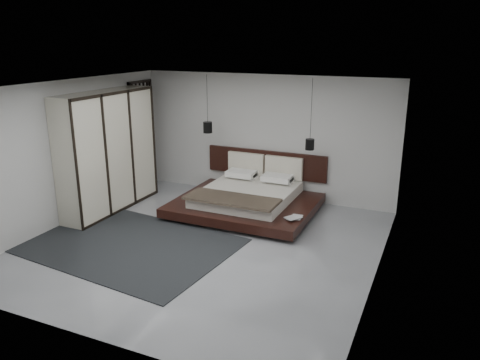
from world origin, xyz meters
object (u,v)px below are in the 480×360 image
at_px(pendant_left, 208,127).
at_px(wardrobe, 108,152).
at_px(lattice_screen, 143,135).
at_px(rug, 129,245).
at_px(bed, 248,197).
at_px(pendant_right, 310,144).

xyz_separation_m(pendant_left, wardrobe, (-1.58, -1.52, -0.38)).
height_order(lattice_screen, rug, lattice_screen).
relative_size(bed, pendant_left, 2.24).
bearing_deg(pendant_right, bed, -158.64).
relative_size(bed, wardrobe, 1.11).
distance_m(bed, wardrobe, 3.11).
distance_m(pendant_right, rug, 4.09).
distance_m(lattice_screen, wardrobe, 1.63).
xyz_separation_m(lattice_screen, pendant_right, (4.19, -0.08, 0.17)).
bearing_deg(bed, pendant_right, 21.36).
relative_size(lattice_screen, wardrobe, 1.01).
xyz_separation_m(wardrobe, rug, (1.50, -1.42, -1.26)).
bearing_deg(bed, lattice_screen, 169.71).
xyz_separation_m(pendant_left, pendant_right, (2.36, 0.00, -0.17)).
bearing_deg(rug, bed, 63.18).
bearing_deg(rug, wardrobe, 136.47).
relative_size(wardrobe, rug, 0.71).
distance_m(bed, rug, 2.80).
bearing_deg(wardrobe, rug, -43.53).
xyz_separation_m(lattice_screen, rug, (1.75, -3.03, -1.29)).
bearing_deg(pendant_right, wardrobe, -158.84).
relative_size(lattice_screen, bed, 0.91).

